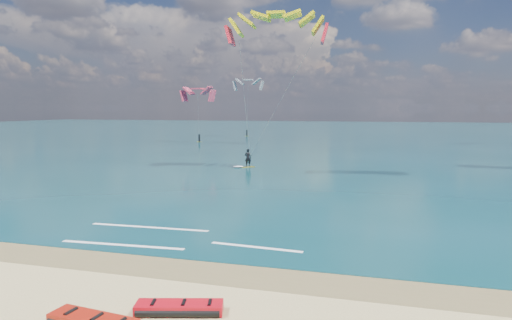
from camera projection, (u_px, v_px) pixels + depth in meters
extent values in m
plane|color=tan|center=(292.00, 161.00, 53.75)|extent=(320.00, 320.00, 0.00)
cube|color=brown|center=(116.00, 262.00, 18.33)|extent=(320.00, 2.40, 0.01)
cube|color=#0B383E|center=(340.00, 133.00, 115.03)|extent=(320.00, 200.00, 0.04)
cube|color=gold|center=(248.00, 167.00, 47.62)|extent=(1.35, 1.27, 0.06)
imported|color=black|center=(248.00, 158.00, 47.51)|extent=(0.72, 0.51, 1.88)
cylinder|color=black|center=(250.00, 156.00, 47.10)|extent=(0.45, 0.41, 0.04)
cube|color=white|center=(149.00, 227.00, 23.55)|extent=(6.46, 0.48, 0.01)
cube|color=white|center=(256.00, 247.00, 20.17)|extent=(4.26, 0.55, 0.01)
cube|color=white|center=(122.00, 245.00, 20.49)|extent=(5.94, 0.56, 0.01)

